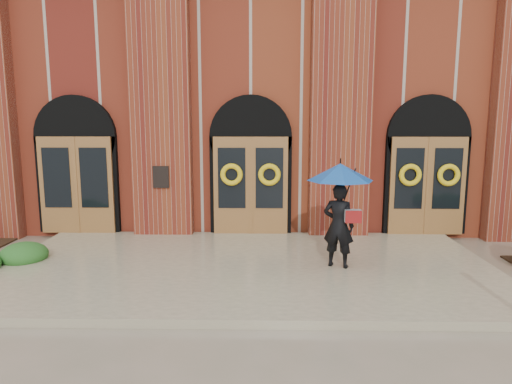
{
  "coord_description": "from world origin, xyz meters",
  "views": [
    {
      "loc": [
        0.35,
        -8.85,
        3.1
      ],
      "look_at": [
        0.17,
        1.0,
        1.51
      ],
      "focal_mm": 32.0,
      "sensor_mm": 36.0,
      "label": 1
    }
  ],
  "objects": [
    {
      "name": "man_with_umbrella",
      "position": [
        1.84,
        0.03,
        1.61
      ],
      "size": [
        1.7,
        1.7,
        2.09
      ],
      "rotation": [
        0.0,
        0.0,
        2.76
      ],
      "color": "black",
      "rests_on": "landing"
    },
    {
      "name": "landing",
      "position": [
        0.0,
        0.15,
        0.07
      ],
      "size": [
        10.0,
        5.3,
        0.15
      ],
      "primitive_type": "cube",
      "color": "tan",
      "rests_on": "ground"
    },
    {
      "name": "ground",
      "position": [
        0.0,
        0.0,
        0.0
      ],
      "size": [
        90.0,
        90.0,
        0.0
      ],
      "primitive_type": "plane",
      "color": "gray",
      "rests_on": "ground"
    },
    {
      "name": "church_building",
      "position": [
        0.0,
        8.78,
        3.5
      ],
      "size": [
        16.2,
        12.53,
        7.0
      ],
      "color": "maroon",
      "rests_on": "ground"
    }
  ]
}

